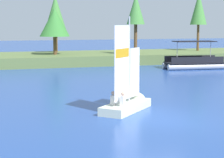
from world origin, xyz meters
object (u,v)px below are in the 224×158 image
(shoreline_tree_left, at_px, (55,23))
(pontoon_boat, at_px, (194,62))
(shoreline_tree_centre, at_px, (136,10))
(shoreline_tree_midleft, at_px, (55,12))
(shoreline_tree_midright, at_px, (199,9))
(sailboat, at_px, (131,101))

(shoreline_tree_left, height_order, pontoon_boat, shoreline_tree_left)
(shoreline_tree_centre, bearing_deg, shoreline_tree_midleft, 141.97)
(shoreline_tree_midleft, height_order, shoreline_tree_centre, shoreline_tree_midleft)
(shoreline_tree_left, distance_m, shoreline_tree_midleft, 4.09)
(shoreline_tree_left, xyz_separation_m, pontoon_boat, (12.71, -8.98, -4.05))
(shoreline_tree_midleft, relative_size, shoreline_tree_midright, 0.93)
(shoreline_tree_midleft, bearing_deg, pontoon_boat, -47.02)
(shoreline_tree_midleft, height_order, sailboat, shoreline_tree_midleft)
(shoreline_tree_left, bearing_deg, sailboat, -90.82)
(shoreline_tree_centre, bearing_deg, shoreline_tree_left, 164.46)
(shoreline_tree_left, height_order, sailboat, shoreline_tree_left)
(shoreline_tree_centre, bearing_deg, shoreline_tree_midright, 20.91)
(shoreline_tree_midleft, xyz_separation_m, shoreline_tree_midright, (18.00, -2.45, 0.52))
(shoreline_tree_midright, bearing_deg, shoreline_tree_midleft, 172.23)
(shoreline_tree_midleft, relative_size, sailboat, 1.29)
(shoreline_tree_midleft, height_order, pontoon_boat, shoreline_tree_midleft)
(pontoon_boat, bearing_deg, shoreline_tree_left, 149.58)
(shoreline_tree_midleft, distance_m, shoreline_tree_midright, 18.17)
(shoreline_tree_left, distance_m, shoreline_tree_centre, 9.23)
(sailboat, bearing_deg, shoreline_tree_left, 44.02)
(shoreline_tree_midleft, distance_m, pontoon_boat, 18.29)
(shoreline_tree_left, relative_size, shoreline_tree_midleft, 0.75)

